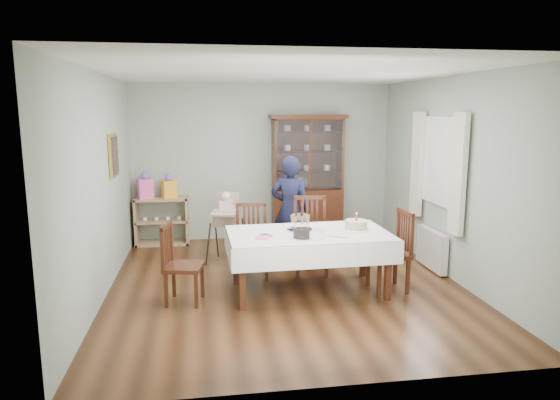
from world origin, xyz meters
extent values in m
plane|color=#593319|center=(0.00, 0.00, 0.00)|extent=(5.00, 5.00, 0.00)
plane|color=#9EAA99|center=(0.00, 2.50, 1.35)|extent=(4.50, 0.00, 4.50)
plane|color=#9EAA99|center=(-2.25, 0.00, 1.35)|extent=(0.00, 5.00, 5.00)
plane|color=#9EAA99|center=(2.25, 0.00, 1.35)|extent=(0.00, 5.00, 5.00)
plane|color=white|center=(0.00, 0.00, 2.70)|extent=(5.00, 5.00, 0.00)
cube|color=#421E10|center=(0.24, -0.31, 0.72)|extent=(1.92, 1.09, 0.06)
cube|color=white|center=(0.24, -0.31, 0.76)|extent=(2.03, 1.20, 0.01)
cube|color=#421E10|center=(0.75, 2.26, 0.45)|extent=(1.20, 0.45, 0.90)
cube|color=white|center=(0.75, 2.07, 1.50)|extent=(1.12, 0.01, 1.16)
cube|color=#421E10|center=(0.75, 2.26, 2.14)|extent=(1.30, 0.48, 0.07)
cube|color=tan|center=(-1.75, 2.28, 0.02)|extent=(0.90, 0.38, 0.04)
cube|color=tan|center=(-1.75, 2.28, 0.40)|extent=(0.90, 0.38, 0.03)
cube|color=tan|center=(-1.75, 2.28, 0.78)|extent=(0.90, 0.38, 0.04)
cube|color=tan|center=(-2.17, 2.28, 0.40)|extent=(0.04, 0.38, 0.80)
cube|color=tan|center=(-1.33, 2.28, 0.40)|extent=(0.04, 0.38, 0.80)
cube|color=gold|center=(-2.22, 0.80, 1.65)|extent=(0.04, 0.48, 0.58)
cube|color=white|center=(2.22, 0.30, 1.55)|extent=(0.04, 1.02, 1.22)
cube|color=silver|center=(2.16, -0.32, 1.45)|extent=(0.07, 0.30, 1.55)
cube|color=silver|center=(2.16, 0.92, 1.45)|extent=(0.07, 0.30, 1.55)
cube|color=white|center=(2.16, 0.30, 0.30)|extent=(0.10, 0.80, 0.55)
cube|color=#421E10|center=(-0.40, 0.36, 0.45)|extent=(0.47, 0.47, 0.05)
cube|color=#421E10|center=(-0.39, 0.56, 0.72)|extent=(0.42, 0.06, 0.52)
cube|color=#421E10|center=(0.42, 0.37, 0.49)|extent=(0.53, 0.53, 0.05)
cube|color=#421E10|center=(0.44, 0.58, 0.78)|extent=(0.46, 0.09, 0.56)
cube|color=#421E10|center=(-1.28, -0.45, 0.44)|extent=(0.50, 0.50, 0.05)
cube|color=#421E10|center=(-1.47, -0.41, 0.70)|extent=(0.12, 0.41, 0.50)
cube|color=#421E10|center=(1.24, -0.41, 0.47)|extent=(0.48, 0.48, 0.05)
cube|color=#421E10|center=(1.45, -0.40, 0.75)|extent=(0.06, 0.44, 0.54)
imported|color=black|center=(0.22, 0.89, 0.80)|extent=(0.69, 0.58, 1.61)
cube|color=tan|center=(-0.71, 1.14, 0.68)|extent=(0.42, 0.40, 0.25)
cube|color=tan|center=(-0.71, 1.14, 0.88)|extent=(0.35, 0.16, 0.29)
cube|color=tan|center=(-0.71, 1.14, 0.76)|extent=(0.40, 0.26, 0.03)
cube|color=silver|center=(-0.71, 1.14, 0.84)|extent=(0.22, 0.19, 0.18)
sphere|color=beige|center=(-0.71, 1.14, 0.98)|extent=(0.15, 0.15, 0.15)
cylinder|color=silver|center=(0.16, -0.18, 0.77)|extent=(0.33, 0.33, 0.01)
torus|color=silver|center=(0.16, -0.18, 0.77)|extent=(0.33, 0.33, 0.01)
cylinder|color=white|center=(0.86, -0.26, 0.77)|extent=(0.32, 0.32, 0.02)
cylinder|color=brown|center=(0.86, -0.26, 0.83)|extent=(0.28, 0.28, 0.10)
cylinder|color=silver|center=(0.86, -0.26, 0.88)|extent=(0.28, 0.28, 0.01)
cylinder|color=#F24C4C|center=(0.86, -0.26, 0.93)|extent=(0.01, 0.01, 0.08)
sphere|color=yellow|center=(0.86, -0.26, 0.97)|extent=(0.02, 0.02, 0.02)
cylinder|color=black|center=(0.12, -0.54, 0.81)|extent=(0.23, 0.23, 0.11)
cylinder|color=white|center=(0.27, -0.56, 0.81)|extent=(0.27, 0.27, 0.10)
cube|color=#FF5DAD|center=(-0.35, -0.49, 0.77)|extent=(0.19, 0.19, 0.02)
cube|color=silver|center=(0.53, -0.59, 0.77)|extent=(0.21, 0.16, 0.01)
cube|color=#FF5DAD|center=(-1.99, 2.26, 0.96)|extent=(0.28, 0.23, 0.32)
sphere|color=#E533B2|center=(-1.99, 2.26, 1.18)|extent=(0.13, 0.13, 0.13)
cube|color=gold|center=(-1.61, 2.26, 0.94)|extent=(0.27, 0.23, 0.29)
sphere|color=#E533B2|center=(-1.61, 2.26, 1.14)|extent=(0.13, 0.13, 0.13)
camera|label=1|loc=(-1.01, -6.16, 2.25)|focal=32.00mm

